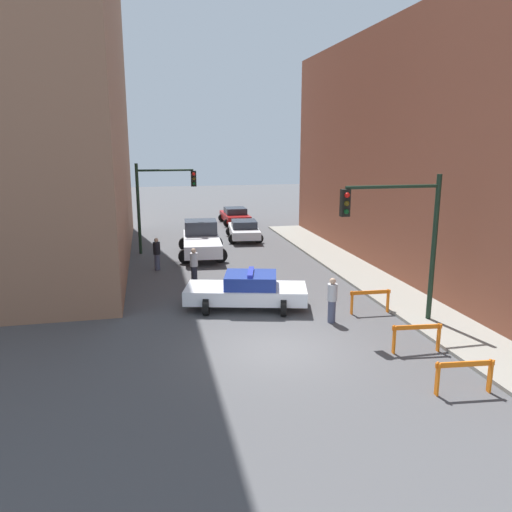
{
  "coord_description": "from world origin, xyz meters",
  "views": [
    {
      "loc": [
        -3.9,
        -14.2,
        6.4
      ],
      "look_at": [
        1.07,
        8.5,
        1.05
      ],
      "focal_mm": 35.0,
      "sensor_mm": 36.0,
      "label": 1
    }
  ],
  "objects_px": {
    "police_car": "(247,290)",
    "barrier_mid": "(417,334)",
    "barrier_back": "(370,298)",
    "barrier_front": "(464,372)",
    "parked_car_near": "(244,230)",
    "pedestrian_sidewalk": "(332,299)",
    "white_truck": "(201,240)",
    "pedestrian_corner": "(157,253)",
    "traffic_light_near": "(405,227)",
    "parked_car_mid": "(235,215)",
    "pedestrian_crossing": "(194,265)",
    "traffic_light_far": "(157,195)"
  },
  "relations": [
    {
      "from": "white_truck",
      "to": "traffic_light_far",
      "type": "bearing_deg",
      "value": 157.65
    },
    {
      "from": "traffic_light_far",
      "to": "pedestrian_sidewalk",
      "type": "bearing_deg",
      "value": -66.38
    },
    {
      "from": "pedestrian_crossing",
      "to": "barrier_mid",
      "type": "distance_m",
      "value": 10.99
    },
    {
      "from": "barrier_mid",
      "to": "traffic_light_near",
      "type": "bearing_deg",
      "value": 73.92
    },
    {
      "from": "police_car",
      "to": "pedestrian_corner",
      "type": "height_order",
      "value": "pedestrian_corner"
    },
    {
      "from": "parked_car_near",
      "to": "pedestrian_sidewalk",
      "type": "xyz_separation_m",
      "value": [
        0.11,
        -16.04,
        0.19
      ]
    },
    {
      "from": "pedestrian_crossing",
      "to": "pedestrian_corner",
      "type": "relative_size",
      "value": 1.0
    },
    {
      "from": "parked_car_near",
      "to": "barrier_back",
      "type": "bearing_deg",
      "value": -77.44
    },
    {
      "from": "traffic_light_near",
      "to": "white_truck",
      "type": "xyz_separation_m",
      "value": [
        -5.69,
        12.64,
        -2.62
      ]
    },
    {
      "from": "traffic_light_near",
      "to": "white_truck",
      "type": "bearing_deg",
      "value": 114.23
    },
    {
      "from": "traffic_light_near",
      "to": "pedestrian_corner",
      "type": "bearing_deg",
      "value": 130.35
    },
    {
      "from": "traffic_light_far",
      "to": "barrier_back",
      "type": "distance_m",
      "value": 14.85
    },
    {
      "from": "barrier_mid",
      "to": "parked_car_near",
      "type": "bearing_deg",
      "value": 95.15
    },
    {
      "from": "white_truck",
      "to": "barrier_front",
      "type": "relative_size",
      "value": 3.46
    },
    {
      "from": "pedestrian_corner",
      "to": "barrier_mid",
      "type": "relative_size",
      "value": 1.04
    },
    {
      "from": "police_car",
      "to": "parked_car_near",
      "type": "height_order",
      "value": "police_car"
    },
    {
      "from": "barrier_mid",
      "to": "barrier_back",
      "type": "bearing_deg",
      "value": 87.51
    },
    {
      "from": "police_car",
      "to": "pedestrian_crossing",
      "type": "relative_size",
      "value": 3.02
    },
    {
      "from": "pedestrian_corner",
      "to": "barrier_mid",
      "type": "xyz_separation_m",
      "value": [
        7.59,
        -12.11,
        -0.24
      ]
    },
    {
      "from": "parked_car_mid",
      "to": "barrier_front",
      "type": "relative_size",
      "value": 2.7
    },
    {
      "from": "white_truck",
      "to": "barrier_front",
      "type": "bearing_deg",
      "value": -70.6
    },
    {
      "from": "pedestrian_corner",
      "to": "barrier_front",
      "type": "xyz_separation_m",
      "value": [
        7.42,
        -14.75,
        -0.24
      ]
    },
    {
      "from": "pedestrian_sidewalk",
      "to": "white_truck",
      "type": "bearing_deg",
      "value": -109.58
    },
    {
      "from": "parked_car_near",
      "to": "police_car",
      "type": "bearing_deg",
      "value": -94.89
    },
    {
      "from": "white_truck",
      "to": "barrier_front",
      "type": "height_order",
      "value": "white_truck"
    },
    {
      "from": "barrier_mid",
      "to": "parked_car_mid",
      "type": "bearing_deg",
      "value": 92.62
    },
    {
      "from": "traffic_light_near",
      "to": "barrier_front",
      "type": "distance_m",
      "value": 5.86
    },
    {
      "from": "pedestrian_crossing",
      "to": "barrier_mid",
      "type": "relative_size",
      "value": 1.04
    },
    {
      "from": "police_car",
      "to": "parked_car_mid",
      "type": "relative_size",
      "value": 1.16
    },
    {
      "from": "white_truck",
      "to": "barrier_mid",
      "type": "bearing_deg",
      "value": -67.5
    },
    {
      "from": "barrier_front",
      "to": "police_car",
      "type": "bearing_deg",
      "value": 117.56
    },
    {
      "from": "parked_car_mid",
      "to": "barrier_mid",
      "type": "height_order",
      "value": "parked_car_mid"
    },
    {
      "from": "police_car",
      "to": "white_truck",
      "type": "height_order",
      "value": "white_truck"
    },
    {
      "from": "police_car",
      "to": "barrier_mid",
      "type": "height_order",
      "value": "police_car"
    },
    {
      "from": "pedestrian_sidewalk",
      "to": "barrier_back",
      "type": "distance_m",
      "value": 1.89
    },
    {
      "from": "traffic_light_near",
      "to": "police_car",
      "type": "height_order",
      "value": "traffic_light_near"
    },
    {
      "from": "police_car",
      "to": "parked_car_mid",
      "type": "distance_m",
      "value": 20.61
    },
    {
      "from": "barrier_front",
      "to": "barrier_mid",
      "type": "distance_m",
      "value": 2.64
    },
    {
      "from": "police_car",
      "to": "parked_car_mid",
      "type": "xyz_separation_m",
      "value": [
        3.11,
        20.37,
        -0.05
      ]
    },
    {
      "from": "police_car",
      "to": "pedestrian_crossing",
      "type": "bearing_deg",
      "value": 37.66
    },
    {
      "from": "pedestrian_crossing",
      "to": "parked_car_near",
      "type": "bearing_deg",
      "value": -38.67
    },
    {
      "from": "white_truck",
      "to": "pedestrian_crossing",
      "type": "bearing_deg",
      "value": -95.5
    },
    {
      "from": "parked_car_mid",
      "to": "white_truck",
      "type": "bearing_deg",
      "value": -110.25
    },
    {
      "from": "traffic_light_far",
      "to": "parked_car_near",
      "type": "bearing_deg",
      "value": 27.48
    },
    {
      "from": "police_car",
      "to": "barrier_back",
      "type": "xyz_separation_m",
      "value": [
        4.45,
        -1.59,
        -0.11
      ]
    },
    {
      "from": "barrier_mid",
      "to": "police_car",
      "type": "bearing_deg",
      "value": 129.16
    },
    {
      "from": "barrier_front",
      "to": "parked_car_mid",
      "type": "bearing_deg",
      "value": 92.05
    },
    {
      "from": "barrier_mid",
      "to": "barrier_back",
      "type": "distance_m",
      "value": 3.68
    },
    {
      "from": "pedestrian_sidewalk",
      "to": "barrier_front",
      "type": "bearing_deg",
      "value": 68.84
    },
    {
      "from": "parked_car_near",
      "to": "barrier_mid",
      "type": "distance_m",
      "value": 19.18
    }
  ]
}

